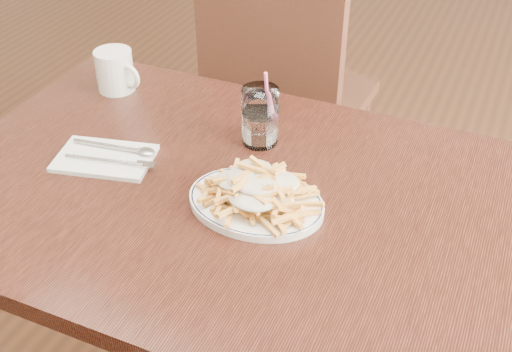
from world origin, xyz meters
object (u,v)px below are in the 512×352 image
at_px(loaded_fries, 256,184).
at_px(coffee_mug, 116,71).
at_px(chair_far, 282,87).
at_px(water_glass, 260,119).
at_px(table, 233,220).
at_px(fries_plate, 256,202).

distance_m(loaded_fries, coffee_mug, 0.57).
bearing_deg(chair_far, water_glass, -73.12).
bearing_deg(chair_far, coffee_mug, -114.16).
bearing_deg(chair_far, table, -75.56).
xyz_separation_m(fries_plate, coffee_mug, (-0.50, 0.28, 0.04)).
relative_size(fries_plate, loaded_fries, 1.24).
relative_size(table, chair_far, 1.23).
relative_size(chair_far, loaded_fries, 3.75).
bearing_deg(water_glass, coffee_mug, 169.67).
xyz_separation_m(table, loaded_fries, (0.06, -0.03, 0.13)).
bearing_deg(table, chair_far, 104.44).
distance_m(chair_far, coffee_mug, 0.62).
bearing_deg(fries_plate, water_glass, 111.46).
bearing_deg(fries_plate, loaded_fries, -14.04).
relative_size(table, loaded_fries, 4.63).
xyz_separation_m(table, fries_plate, (0.06, -0.03, 0.09)).
bearing_deg(loaded_fries, chair_far, 108.09).
xyz_separation_m(fries_plate, loaded_fries, (0.00, -0.00, 0.04)).
bearing_deg(table, loaded_fries, -24.79).
relative_size(chair_far, fries_plate, 3.04).
bearing_deg(coffee_mug, fries_plate, -29.84).
distance_m(table, fries_plate, 0.11).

